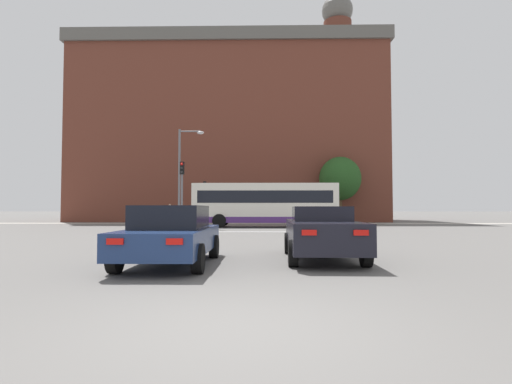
{
  "coord_description": "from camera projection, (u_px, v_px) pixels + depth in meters",
  "views": [
    {
      "loc": [
        0.29,
        -4.66,
        1.37
      ],
      "look_at": [
        -0.23,
        23.68,
        2.56
      ],
      "focal_mm": 28.0,
      "sensor_mm": 36.0,
      "label": 1
    }
  ],
  "objects": [
    {
      "name": "ground_plane",
      "position": [
        238.0,
        327.0,
        4.6
      ],
      "size": [
        400.0,
        400.0,
        0.0
      ],
      "primitive_type": "plane",
      "color": "#605E5B"
    },
    {
      "name": "tree_by_building",
      "position": [
        340.0,
        179.0,
        38.83
      ],
      "size": [
        4.05,
        4.05,
        6.45
      ],
      "color": "#4C3823",
      "rests_on": "ground_plane"
    },
    {
      "name": "brick_civic_building",
      "position": [
        233.0,
        135.0,
        47.95
      ],
      "size": [
        34.27,
        15.38,
        27.25
      ],
      "color": "brown",
      "rests_on": "ground_plane"
    },
    {
      "name": "pedestrian_waiting",
      "position": [
        329.0,
        213.0,
        36.47
      ],
      "size": [
        0.35,
        0.45,
        1.68
      ],
      "rotation": [
        0.0,
        0.0,
        5.09
      ],
      "color": "#333851",
      "rests_on": "ground_plane"
    },
    {
      "name": "pedestrian_walking_west",
      "position": [
        259.0,
        213.0,
        38.03
      ],
      "size": [
        0.43,
        0.44,
        1.61
      ],
      "rotation": [
        0.0,
        0.0,
        5.45
      ],
      "color": "brown",
      "rests_on": "ground_plane"
    },
    {
      "name": "traffic_light_near_left",
      "position": [
        182.0,
        184.0,
        25.18
      ],
      "size": [
        0.26,
        0.31,
        4.34
      ],
      "color": "slate",
      "rests_on": "ground_plane"
    },
    {
      "name": "car_saloon_left",
      "position": [
        171.0,
        235.0,
        9.78
      ],
      "size": [
        1.99,
        4.44,
        1.45
      ],
      "rotation": [
        0.0,
        0.0,
        0.0
      ],
      "color": "navy",
      "rests_on": "ground_plane"
    },
    {
      "name": "stop_line_strip",
      "position": [
        258.0,
        232.0,
        23.7
      ],
      "size": [
        7.85,
        0.3,
        0.01
      ],
      "primitive_type": "cube",
      "color": "silver",
      "rests_on": "ground_plane"
    },
    {
      "name": "street_lamp_junction",
      "position": [
        184.0,
        168.0,
        28.43
      ],
      "size": [
        1.83,
        0.36,
        7.06
      ],
      "color": "slate",
      "rests_on": "ground_plane"
    },
    {
      "name": "traffic_light_far_left",
      "position": [
        205.0,
        195.0,
        36.4
      ],
      "size": [
        0.26,
        0.31,
        3.89
      ],
      "color": "slate",
      "rests_on": "ground_plane"
    },
    {
      "name": "car_roadster_right",
      "position": [
        322.0,
        232.0,
        10.81
      ],
      "size": [
        2.0,
        4.6,
        1.43
      ],
      "rotation": [
        0.0,
        0.0,
        -0.02
      ],
      "color": "black",
      "rests_on": "ground_plane"
    },
    {
      "name": "far_pavement",
      "position": [
        260.0,
        223.0,
        37.19
      ],
      "size": [
        68.73,
        2.5,
        0.01
      ],
      "primitive_type": "cube",
      "color": "#A09B91",
      "rests_on": "ground_plane"
    },
    {
      "name": "pedestrian_walking_east",
      "position": [
        170.0,
        212.0,
        38.0
      ],
      "size": [
        0.45,
        0.43,
        1.83
      ],
      "rotation": [
        0.0,
        0.0,
        5.58
      ],
      "color": "brown",
      "rests_on": "ground_plane"
    },
    {
      "name": "traffic_light_far_right",
      "position": [
        321.0,
        197.0,
        36.46
      ],
      "size": [
        0.26,
        0.31,
        3.66
      ],
      "color": "slate",
      "rests_on": "ground_plane"
    },
    {
      "name": "bus_crossing_lead",
      "position": [
        265.0,
        204.0,
        30.04
      ],
      "size": [
        10.71,
        2.69,
        3.25
      ],
      "rotation": [
        0.0,
        0.0,
        -1.57
      ],
      "color": "silver",
      "rests_on": "ground_plane"
    }
  ]
}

